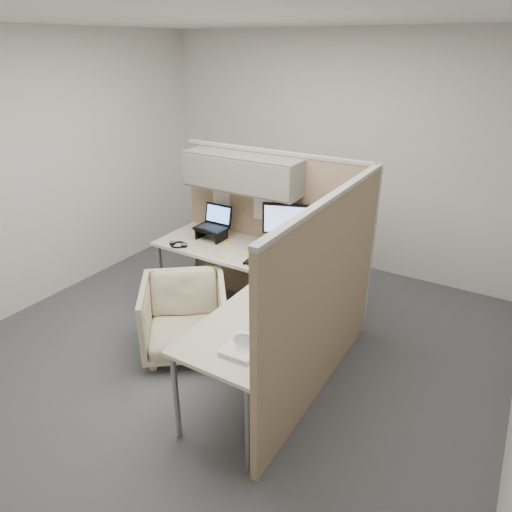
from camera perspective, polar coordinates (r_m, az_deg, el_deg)
The scene contains 20 objects.
ground at distance 4.27m, azimuth -2.94°, elevation -11.32°, with size 4.50×4.50×0.00m, color #43444A.
partition_back at distance 4.49m, azimuth 0.38°, elevation 6.43°, with size 2.00×0.36×1.63m.
partition_right at distance 3.42m, azimuth 8.78°, elevation -5.35°, with size 0.07×2.03×1.63m.
desk at distance 3.94m, azimuth -0.63°, elevation -2.88°, with size 2.00×1.98×0.73m.
office_chair at distance 4.10m, azimuth -8.92°, elevation -7.14°, with size 0.72×0.67×0.74m, color beige.
monitor_left at distance 4.28m, azimuth 3.73°, elevation 4.10°, with size 0.43×0.20×0.47m.
monitor_right at distance 3.98m, azimuth 8.72°, elevation 2.19°, with size 0.35×0.32×0.47m.
laptop_station at distance 4.63m, azimuth -5.40°, elevation 3.72°, with size 0.31×0.27×0.33m.
keyboard at distance 4.05m, azimuth 1.97°, elevation -1.21°, with size 0.50×0.17×0.02m, color black.
mouse at distance 3.83m, azimuth 5.36°, elevation -2.76°, with size 0.11×0.07×0.04m, color black.
travel_mug at distance 4.20m, azimuth 5.37°, elevation 0.74°, with size 0.07×0.07×0.16m.
soda_can_green at distance 3.72m, azimuth 8.53°, elevation -3.14°, with size 0.07×0.07×0.12m, color black.
soda_can_silver at distance 3.94m, azimuth 7.78°, elevation -1.43°, with size 0.07×0.07×0.12m, color #1E3FA5.
sticky_note_d at distance 4.28m, azimuth -1.31°, elevation 0.20°, with size 0.08×0.08×0.01m, color gold.
sticky_note_c at distance 4.54m, azimuth -3.64°, elevation 1.65°, with size 0.08×0.08×0.01m, color gold.
sticky_note_a at distance 4.26m, azimuth -4.42°, elevation 0.02°, with size 0.08×0.08×0.01m, color gold.
sticky_note_b at distance 4.07m, azimuth -0.71°, elevation -1.15°, with size 0.08×0.08×0.01m, color gold.
headphones at distance 4.53m, azimuth -9.69°, elevation 1.42°, with size 0.19×0.17×0.03m.
paper_stack at distance 3.01m, azimuth -1.61°, elevation -11.28°, with size 0.23×0.29×0.03m.
desk_clock at distance 3.39m, azimuth 3.33°, elevation -6.17°, with size 0.07×0.10×0.09m.
Camera 1 is at (1.97, -2.83, 2.53)m, focal length 32.00 mm.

